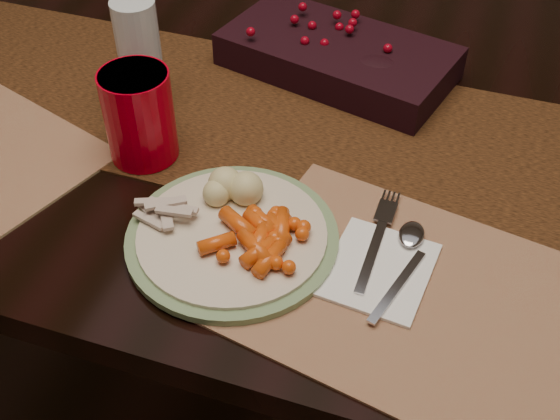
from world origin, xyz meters
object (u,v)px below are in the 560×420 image
(dinner_plate, at_px, (232,236))
(turkey_shreds, at_px, (161,214))
(dining_table, at_px, (311,266))
(placemat_main, at_px, (413,297))
(red_cup, at_px, (139,116))
(wine_glass, at_px, (140,58))
(mashed_potatoes, at_px, (231,188))
(centerpiece, at_px, (338,51))
(baby_carrots, at_px, (247,239))
(napkin, at_px, (379,269))

(dinner_plate, distance_m, turkey_shreds, 0.09)
(dining_table, distance_m, placemat_main, 0.54)
(dining_table, bearing_deg, red_cup, -131.98)
(placemat_main, relative_size, wine_glass, 2.37)
(dinner_plate, height_order, mashed_potatoes, mashed_potatoes)
(centerpiece, relative_size, dinner_plate, 1.38)
(dining_table, relative_size, dinner_plate, 7.16)
(centerpiece, distance_m, mashed_potatoes, 0.35)
(baby_carrots, relative_size, turkey_shreds, 1.34)
(dining_table, bearing_deg, centerpiece, 85.37)
(centerpiece, xyz_separation_m, mashed_potatoes, (-0.04, -0.35, 0.00))
(baby_carrots, bearing_deg, mashed_potatoes, 124.72)
(centerpiece, bearing_deg, napkin, -68.25)
(placemat_main, distance_m, wine_glass, 0.50)
(dining_table, xyz_separation_m, dinner_plate, (-0.01, -0.32, 0.39))
(dining_table, relative_size, napkin, 13.79)
(placemat_main, distance_m, baby_carrots, 0.20)
(napkin, bearing_deg, turkey_shreds, -170.57)
(dining_table, distance_m, mashed_potatoes, 0.50)
(baby_carrots, relative_size, red_cup, 0.80)
(dining_table, height_order, baby_carrots, baby_carrots)
(mashed_potatoes, bearing_deg, dining_table, 83.24)
(napkin, xyz_separation_m, wine_glass, (-0.39, 0.21, 0.08))
(turkey_shreds, relative_size, wine_glass, 0.44)
(placemat_main, bearing_deg, red_cup, 172.33)
(placemat_main, distance_m, mashed_potatoes, 0.25)
(dinner_plate, xyz_separation_m, mashed_potatoes, (-0.02, 0.05, 0.03))
(dining_table, height_order, red_cup, red_cup)
(napkin, distance_m, red_cup, 0.37)
(placemat_main, distance_m, dinner_plate, 0.22)
(placemat_main, bearing_deg, mashed_potatoes, 175.93)
(baby_carrots, relative_size, wine_glass, 0.59)
(placemat_main, xyz_separation_m, wine_glass, (-0.44, 0.23, 0.08))
(dining_table, xyz_separation_m, mashed_potatoes, (-0.03, -0.27, 0.42))
(napkin, height_order, wine_glass, wine_glass)
(wine_glass, bearing_deg, mashed_potatoes, -40.08)
(centerpiece, distance_m, baby_carrots, 0.41)
(mashed_potatoes, height_order, napkin, mashed_potatoes)
(wine_glass, bearing_deg, centerpiece, 37.54)
(red_cup, distance_m, wine_glass, 0.11)
(turkey_shreds, xyz_separation_m, wine_glass, (-0.13, 0.22, 0.06))
(dinner_plate, xyz_separation_m, turkey_shreds, (-0.09, -0.01, 0.02))
(napkin, bearing_deg, mashed_potatoes, 174.25)
(baby_carrots, bearing_deg, dining_table, 91.83)
(mashed_potatoes, bearing_deg, red_cup, 156.25)
(baby_carrots, xyz_separation_m, mashed_potatoes, (-0.04, 0.06, 0.01))
(baby_carrots, bearing_deg, red_cup, 146.55)
(placemat_main, xyz_separation_m, turkey_shreds, (-0.30, 0.01, 0.03))
(centerpiece, xyz_separation_m, baby_carrots, (0.00, -0.41, -0.01))
(dining_table, relative_size, baby_carrots, 17.99)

